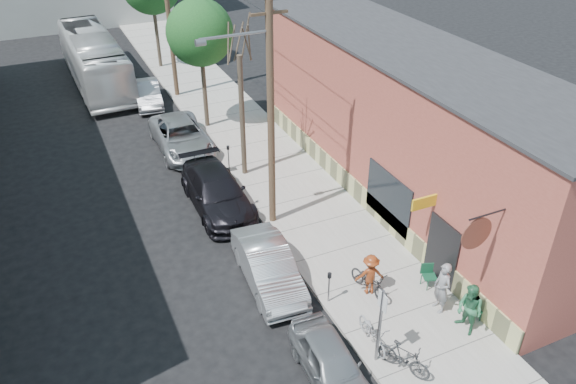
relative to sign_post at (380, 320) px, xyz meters
name	(u,v)px	position (x,y,z in m)	size (l,w,h in m)	color
ground	(264,316)	(-2.35, 3.32, -1.83)	(120.00, 120.00, 0.00)	black
sidewalk	(259,152)	(1.90, 14.32, -1.76)	(4.50, 58.00, 0.15)	#A29E96
cafe_building	(409,124)	(6.64, 8.31, 1.47)	(6.60, 20.20, 6.61)	#A0483B
sign_post	(380,320)	(0.00, 0.00, 0.00)	(0.07, 0.45, 2.80)	slate
parking_meter_near	(329,283)	(-0.10, 2.92, -0.85)	(0.14, 0.14, 1.24)	slate
parking_meter_far	(228,153)	(-0.10, 13.22, -0.85)	(0.14, 0.14, 1.24)	slate
utility_pole_near	(269,104)	(0.04, 8.29, 3.58)	(3.57, 0.28, 10.00)	#503A28
utility_pole_far	(168,11)	(0.10, 23.65, 3.51)	(1.80, 0.28, 10.00)	#503A28
tree_bare	(242,117)	(0.45, 12.53, 1.23)	(0.24, 0.24, 5.82)	#44392C
tree_leafy_mid	(200,33)	(0.45, 18.45, 3.55)	(3.49, 3.49, 6.99)	#44392C
patio_chair_a	(429,276)	(3.54, 2.12, -1.24)	(0.50, 0.50, 0.88)	#12432B
patio_chair_b	(473,309)	(3.85, 0.16, -1.24)	(0.50, 0.50, 0.88)	#12432B
patron_grey	(442,288)	(3.13, 0.99, -0.72)	(0.70, 0.46, 1.92)	gray
patron_green	(470,309)	(3.30, -0.18, -0.75)	(0.90, 0.70, 1.86)	#2A6B45
cyclist	(370,274)	(1.42, 2.73, -0.89)	(1.03, 0.59, 1.59)	maroon
cyclist_bike	(370,281)	(1.42, 2.73, -1.20)	(0.64, 1.85, 0.97)	black
parked_bike_a	(404,358)	(0.51, -0.68, -1.16)	(0.49, 1.73, 1.04)	black
parked_bike_b	(373,333)	(0.24, 0.63, -1.22)	(0.61, 1.76, 0.92)	gray
car_0	(331,363)	(-1.55, 0.07, -1.19)	(1.52, 3.77, 1.28)	#94969A
car_1	(268,267)	(-1.55, 4.82, -1.08)	(1.60, 4.59, 1.51)	#ADB1B5
car_2	(217,192)	(-1.63, 10.37, -1.03)	(2.24, 5.52, 1.60)	black
car_3	(182,137)	(-1.55, 16.38, -1.07)	(2.53, 5.50, 1.53)	#9C9FA3
car_4	(147,94)	(-1.84, 23.17, -1.14)	(1.46, 4.20, 1.38)	#95979C
bus	(94,59)	(-4.12, 28.00, -0.14)	(2.84, 12.13, 3.38)	white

